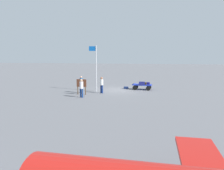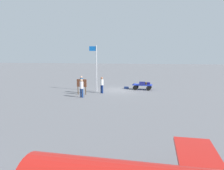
% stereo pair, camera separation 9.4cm
% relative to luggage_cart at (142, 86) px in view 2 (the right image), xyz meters
% --- Properties ---
extents(ground_plane, '(120.00, 120.00, 0.00)m').
position_rel_luggage_cart_xyz_m(ground_plane, '(2.59, 0.71, -0.44)').
color(ground_plane, slate).
extents(luggage_cart, '(2.22, 1.31, 0.60)m').
position_rel_luggage_cart_xyz_m(luggage_cart, '(0.00, 0.00, 0.00)').
color(luggage_cart, '#2037C3').
rests_on(luggage_cart, ground).
extents(suitcase_dark, '(0.68, 0.43, 0.25)m').
position_rel_luggage_cart_xyz_m(suitcase_dark, '(-0.19, 0.17, 0.29)').
color(suitcase_dark, '#433214').
rests_on(suitcase_dark, luggage_cart).
extents(suitcase_navy, '(0.60, 0.41, 0.24)m').
position_rel_luggage_cart_xyz_m(suitcase_navy, '(-0.59, 0.02, 0.29)').
color(suitcase_navy, navy).
rests_on(suitcase_navy, luggage_cart).
extents(suitcase_tan, '(0.65, 0.39, 0.34)m').
position_rel_luggage_cart_xyz_m(suitcase_tan, '(0.00, 0.36, 0.33)').
color(suitcase_tan, navy).
rests_on(suitcase_tan, luggage_cart).
extents(suitcase_olive, '(0.53, 0.44, 0.24)m').
position_rel_luggage_cart_xyz_m(suitcase_olive, '(1.80, -0.31, -0.32)').
color(suitcase_olive, navy).
rests_on(suitcase_olive, ground).
extents(worker_lead, '(0.44, 0.44, 1.73)m').
position_rel_luggage_cart_xyz_m(worker_lead, '(5.49, 5.19, 0.57)').
color(worker_lead, navy).
rests_on(worker_lead, ground).
extents(worker_trailing, '(0.37, 0.37, 1.76)m').
position_rel_luggage_cart_xyz_m(worker_trailing, '(6.15, 3.04, 0.58)').
color(worker_trailing, navy).
rests_on(worker_trailing, ground).
extents(worker_supervisor, '(0.46, 0.46, 1.68)m').
position_rel_luggage_cart_xyz_m(worker_supervisor, '(4.06, 2.79, 0.55)').
color(worker_supervisor, navy).
rests_on(worker_supervisor, ground).
extents(flagpole, '(0.81, 0.10, 4.89)m').
position_rel_luggage_cart_xyz_m(flagpole, '(4.88, 1.88, 2.37)').
color(flagpole, silver).
rests_on(flagpole, ground).
extents(signboard, '(1.00, 0.13, 1.53)m').
position_rel_luggage_cart_xyz_m(signboard, '(5.87, 3.86, 0.58)').
color(signboard, '#4C3319').
rests_on(signboard, ground).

